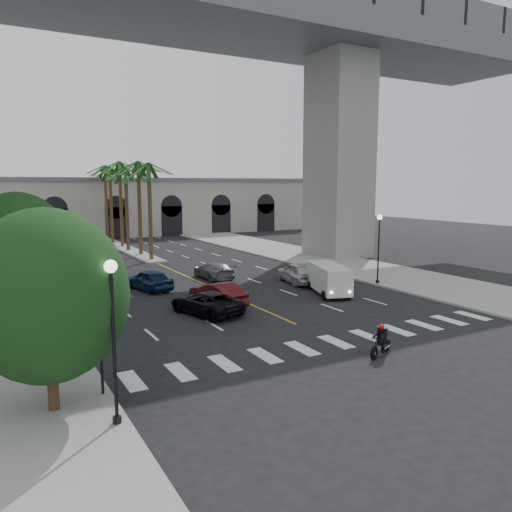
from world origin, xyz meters
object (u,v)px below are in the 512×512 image
at_px(car_c, 206,303).
at_px(cargo_van, 329,278).
at_px(lamp_post_left_far, 39,250).
at_px(car_b, 218,294).
at_px(car_d, 214,270).
at_px(traffic_signal_near, 100,330).
at_px(traffic_signal_far, 80,306).
at_px(car_e, 149,280).
at_px(lamp_post_right, 379,243).
at_px(car_a, 298,272).
at_px(lamp_post_left_near, 113,328).
at_px(motorcycle_rider, 382,341).
at_px(pedestrian_b, 8,327).

height_order(car_c, cargo_van, cargo_van).
distance_m(lamp_post_left_far, car_b, 12.67).
height_order(car_d, cargo_van, cargo_van).
bearing_deg(lamp_post_left_far, traffic_signal_near, -89.69).
xyz_separation_m(traffic_signal_far, car_d, (12.80, 14.71, -1.81)).
relative_size(lamp_post_left_far, car_e, 1.20).
height_order(lamp_post_right, traffic_signal_near, lamp_post_right).
xyz_separation_m(car_a, cargo_van, (-0.38, -4.39, 0.32)).
xyz_separation_m(lamp_post_left_near, car_c, (7.98, 11.41, -2.53)).
bearing_deg(lamp_post_left_far, motorcycle_rider, -58.99).
xyz_separation_m(car_a, car_e, (-10.85, 3.08, -0.06)).
relative_size(traffic_signal_near, cargo_van, 0.71).
distance_m(traffic_signal_near, traffic_signal_far, 4.00).
relative_size(lamp_post_right, car_b, 1.17).
bearing_deg(lamp_post_right, traffic_signal_near, -155.18).
distance_m(car_d, pedestrian_b, 18.84).
height_order(lamp_post_left_near, car_a, lamp_post_left_near).
xyz_separation_m(motorcycle_rider, car_a, (5.93, 15.54, 0.16)).
height_order(car_a, pedestrian_b, pedestrian_b).
bearing_deg(lamp_post_left_near, cargo_van, 34.73).
bearing_deg(car_a, lamp_post_left_far, -5.35).
bearing_deg(car_b, traffic_signal_near, 38.73).
xyz_separation_m(car_e, pedestrian_b, (-9.63, -9.22, 0.21)).
height_order(lamp_post_left_near, car_b, lamp_post_left_near).
distance_m(lamp_post_left_near, car_c, 14.15).
bearing_deg(car_d, lamp_post_left_near, 59.12).
relative_size(car_d, cargo_van, 0.94).
bearing_deg(traffic_signal_far, cargo_van, 17.99).
xyz_separation_m(car_a, car_d, (-5.03, 4.64, -0.12)).
distance_m(car_d, car_e, 6.03).
xyz_separation_m(lamp_post_left_far, lamp_post_right, (22.80, -8.00, 0.00)).
height_order(traffic_signal_far, car_b, traffic_signal_far).
height_order(car_e, pedestrian_b, pedestrian_b).
bearing_deg(car_b, car_e, -80.11).
distance_m(car_a, car_b, 9.25).
distance_m(car_a, car_e, 11.28).
xyz_separation_m(traffic_signal_far, car_b, (9.34, 6.41, -1.76)).
xyz_separation_m(lamp_post_right, car_a, (-4.87, 3.56, -2.40)).
distance_m(lamp_post_right, car_a, 6.49).
xyz_separation_m(traffic_signal_near, pedestrian_b, (-2.65, 7.92, -1.54)).
distance_m(lamp_post_right, car_e, 17.24).
bearing_deg(motorcycle_rider, pedestrian_b, 122.94).
distance_m(car_b, cargo_van, 8.17).
relative_size(car_c, pedestrian_b, 3.04).
bearing_deg(car_c, car_b, -149.74).
height_order(car_a, car_c, car_a).
distance_m(lamp_post_left_far, car_c, 12.73).
xyz_separation_m(lamp_post_left_far, cargo_van, (17.56, -8.83, -2.08)).
bearing_deg(car_d, car_a, 137.72).
distance_m(lamp_post_left_near, lamp_post_right, 26.25).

